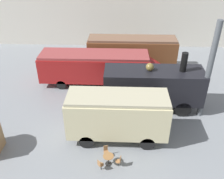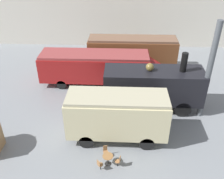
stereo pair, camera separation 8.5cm
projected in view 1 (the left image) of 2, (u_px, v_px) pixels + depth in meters
ground_plane at (106, 111)px, 21.36m from camera, size 80.00×80.00×0.00m
backdrop_wall at (112, 12)px, 31.92m from camera, size 44.00×0.15×9.00m
passenger_coach_wooden at (132, 51)px, 27.03m from camera, size 9.47×2.41×3.69m
streamlined_locomotive at (102, 66)px, 24.51m from camera, size 12.60×2.90×3.25m
steam_locomotive at (153, 85)px, 20.74m from camera, size 8.10×2.61×5.16m
passenger_coach_vintage at (117, 114)px, 17.51m from camera, size 7.05×2.55×3.68m
cafe_table_near at (108, 158)px, 16.17m from camera, size 0.70×0.70×0.73m
cafe_chair_0 at (100, 164)px, 15.75m from camera, size 0.40×0.40×0.87m
cafe_chair_1 at (119, 161)px, 16.01m from camera, size 0.38×0.36×0.87m
cafe_chair_2 at (106, 150)px, 16.77m from camera, size 0.37×0.39×0.87m
visitor_person at (113, 112)px, 19.77m from camera, size 0.34×0.34×1.69m
support_pillar at (209, 72)px, 18.90m from camera, size 0.44×0.44×8.00m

